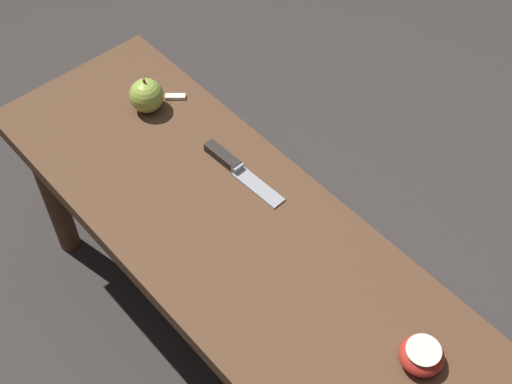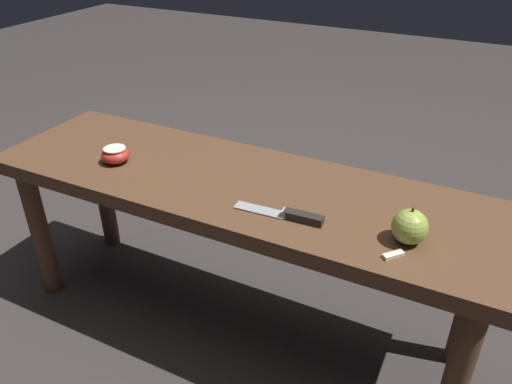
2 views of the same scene
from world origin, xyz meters
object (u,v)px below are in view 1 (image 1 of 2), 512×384
at_px(wooden_bench, 260,275).
at_px(apple_whole, 147,96).
at_px(knife, 232,164).
at_px(apple_cut, 422,355).

height_order(wooden_bench, apple_whole, apple_whole).
relative_size(knife, apple_whole, 2.51).
distance_m(apple_whole, apple_cut, 0.79).
relative_size(knife, apple_cut, 2.79).
bearing_deg(wooden_bench, knife, 153.25).
height_order(apple_whole, apple_cut, apple_whole).
xyz_separation_m(wooden_bench, apple_cut, (0.34, 0.06, 0.09)).
distance_m(wooden_bench, apple_cut, 0.36).
distance_m(wooden_bench, knife, 0.24).
height_order(wooden_bench, knife, knife).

